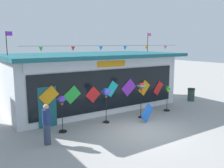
# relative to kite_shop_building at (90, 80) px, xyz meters

# --- Properties ---
(ground_plane) EXTENTS (80.00, 80.00, 0.00)m
(ground_plane) POSITION_rel_kite_shop_building_xyz_m (-0.29, -5.46, -1.74)
(ground_plane) COLOR #9E9B99
(kite_shop_building) EXTENTS (10.71, 5.83, 4.83)m
(kite_shop_building) POSITION_rel_kite_shop_building_xyz_m (0.00, 0.00, 0.00)
(kite_shop_building) COLOR silver
(kite_shop_building) RESTS_ON ground_plane
(wind_spinner_far_left) EXTENTS (0.36, 0.36, 1.72)m
(wind_spinner_far_left) POSITION_rel_kite_shop_building_xyz_m (-3.38, -3.51, -0.47)
(wind_spinner_far_left) COLOR black
(wind_spinner_far_left) RESTS_ON ground_plane
(wind_spinner_left) EXTENTS (0.39, 0.39, 1.82)m
(wind_spinner_left) POSITION_rel_kite_shop_building_xyz_m (-0.99, -3.48, -0.27)
(wind_spinner_left) COLOR black
(wind_spinner_left) RESTS_ON ground_plane
(wind_spinner_center_left) EXTENTS (0.34, 0.34, 1.96)m
(wind_spinner_center_left) POSITION_rel_kite_shop_building_xyz_m (1.07, -3.81, -0.14)
(wind_spinner_center_left) COLOR black
(wind_spinner_center_left) RESTS_ON ground_plane
(wind_spinner_center_right) EXTENTS (0.42, 0.38, 1.57)m
(wind_spinner_center_right) POSITION_rel_kite_shop_building_xyz_m (3.28, -3.66, -0.75)
(wind_spinner_center_right) COLOR black
(wind_spinner_center_right) RESTS_ON ground_plane
(person_near_camera) EXTENTS (0.40, 0.48, 1.68)m
(person_near_camera) POSITION_rel_kite_shop_building_xyz_m (-4.41, -4.44, -0.85)
(person_near_camera) COLOR #333D56
(person_near_camera) RESTS_ON ground_plane
(trash_bin) EXTENTS (0.52, 0.52, 0.90)m
(trash_bin) POSITION_rel_kite_shop_building_xyz_m (6.63, -2.75, -1.28)
(trash_bin) COLOR #2D4238
(trash_bin) RESTS_ON ground_plane
(display_kite_on_ground) EXTENTS (0.98, 0.21, 0.98)m
(display_kite_on_ground) POSITION_rel_kite_shop_building_xyz_m (0.89, -4.53, -1.25)
(display_kite_on_ground) COLOR blue
(display_kite_on_ground) RESTS_ON ground_plane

